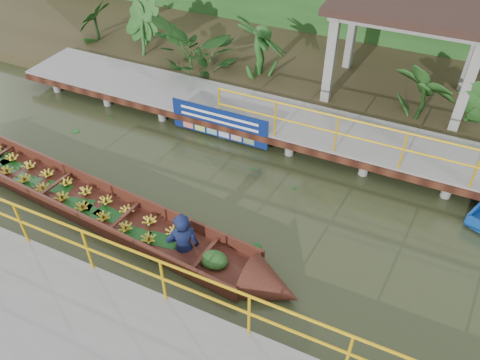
% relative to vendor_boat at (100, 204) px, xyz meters
% --- Properties ---
extents(ground, '(80.00, 80.00, 0.00)m').
position_rel_vendor_boat_xyz_m(ground, '(2.14, 1.27, -0.27)').
color(ground, '#282F17').
rests_on(ground, ground).
extents(land_strip, '(30.00, 8.00, 0.45)m').
position_rel_vendor_boat_xyz_m(land_strip, '(2.14, 8.77, -0.04)').
color(land_strip, '#322A19').
rests_on(land_strip, ground).
extents(far_dock, '(16.00, 2.06, 1.66)m').
position_rel_vendor_boat_xyz_m(far_dock, '(2.16, 4.70, 0.21)').
color(far_dock, gray).
rests_on(far_dock, ground).
extents(pavilion, '(4.40, 3.00, 3.00)m').
position_rel_vendor_boat_xyz_m(pavilion, '(5.14, 7.57, 2.55)').
color(pavilion, gray).
rests_on(pavilion, ground).
extents(vendor_boat, '(10.78, 2.03, 2.38)m').
position_rel_vendor_boat_xyz_m(vendor_boat, '(0.00, 0.00, 0.00)').
color(vendor_boat, '#3B1710').
rests_on(vendor_boat, ground).
extents(blue_banner, '(2.87, 0.04, 0.90)m').
position_rel_vendor_boat_xyz_m(blue_banner, '(1.15, 3.75, 0.29)').
color(blue_banner, navy).
rests_on(blue_banner, ground).
extents(tropical_plants, '(14.47, 1.47, 1.83)m').
position_rel_vendor_boat_xyz_m(tropical_plants, '(0.72, 6.57, 1.10)').
color(tropical_plants, '#194415').
rests_on(tropical_plants, ground).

